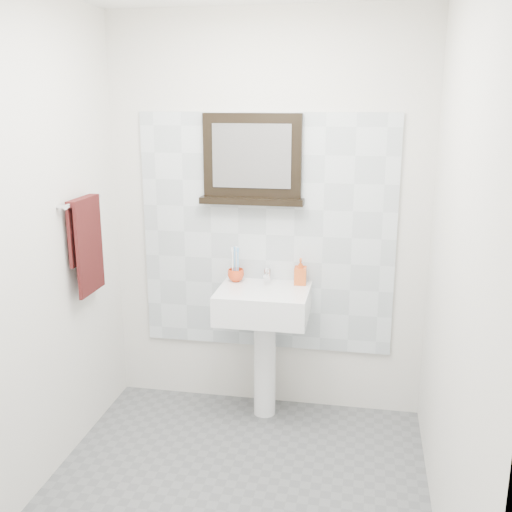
{
  "coord_description": "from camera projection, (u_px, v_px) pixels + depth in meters",
  "views": [
    {
      "loc": [
        0.61,
        -2.53,
        1.97
      ],
      "look_at": [
        0.03,
        0.55,
        1.15
      ],
      "focal_mm": 42.0,
      "sensor_mm": 36.0,
      "label": 1
    }
  ],
  "objects": [
    {
      "name": "front_wall",
      "position": [
        135.0,
        369.0,
        1.65
      ],
      "size": [
        2.0,
        0.01,
        2.5
      ],
      "primitive_type": "cube",
      "color": "silver",
      "rests_on": "ground"
    },
    {
      "name": "soap_dispenser",
      "position": [
        300.0,
        272.0,
        3.7
      ],
      "size": [
        0.08,
        0.08,
        0.16
      ],
      "primitive_type": "imported",
      "rotation": [
        0.0,
        0.0,
        0.04
      ],
      "color": "red",
      "rests_on": "pedestal_sink"
    },
    {
      "name": "toothbrush_cup",
      "position": [
        236.0,
        275.0,
        3.77
      ],
      "size": [
        0.13,
        0.13,
        0.08
      ],
      "primitive_type": "imported",
      "rotation": [
        0.0,
        0.0,
        0.27
      ],
      "color": "#DD421A",
      "rests_on": "pedestal_sink"
    },
    {
      "name": "floor",
      "position": [
        230.0,
        503.0,
        3.02
      ],
      "size": [
        2.0,
        2.2,
        0.01
      ],
      "primitive_type": "cube",
      "color": "slate",
      "rests_on": "ground"
    },
    {
      "name": "framed_mirror",
      "position": [
        252.0,
        161.0,
        3.63
      ],
      "size": [
        0.64,
        0.11,
        0.55
      ],
      "color": "black",
      "rests_on": "back_wall"
    },
    {
      "name": "left_wall",
      "position": [
        24.0,
        254.0,
        2.88
      ],
      "size": [
        0.01,
        2.2,
        2.5
      ],
      "primitive_type": "cube",
      "color": "silver",
      "rests_on": "ground"
    },
    {
      "name": "towel_bar",
      "position": [
        82.0,
        201.0,
        3.33
      ],
      "size": [
        0.07,
        0.4,
        0.03
      ],
      "color": "silver",
      "rests_on": "left_wall"
    },
    {
      "name": "toothbrushes",
      "position": [
        235.0,
        262.0,
        3.75
      ],
      "size": [
        0.05,
        0.04,
        0.21
      ],
      "color": "white",
      "rests_on": "toothbrush_cup"
    },
    {
      "name": "back_wall",
      "position": [
        267.0,
        218.0,
        3.75
      ],
      "size": [
        2.0,
        0.01,
        2.5
      ],
      "primitive_type": "cube",
      "color": "silver",
      "rests_on": "ground"
    },
    {
      "name": "right_wall",
      "position": [
        457.0,
        276.0,
        2.52
      ],
      "size": [
        0.01,
        2.2,
        2.5
      ],
      "primitive_type": "cube",
      "color": "silver",
      "rests_on": "ground"
    },
    {
      "name": "pedestal_sink",
      "position": [
        264.0,
        317.0,
        3.67
      ],
      "size": [
        0.55,
        0.44,
        0.96
      ],
      "color": "white",
      "rests_on": "ground"
    },
    {
      "name": "splashback",
      "position": [
        266.0,
        234.0,
        3.76
      ],
      "size": [
        1.6,
        0.02,
        1.5
      ],
      "primitive_type": "cube",
      "color": "silver",
      "rests_on": "back_wall"
    },
    {
      "name": "hand_towel",
      "position": [
        86.0,
        238.0,
        3.38
      ],
      "size": [
        0.06,
        0.3,
        0.55
      ],
      "color": "#350F0E",
      "rests_on": "towel_bar"
    }
  ]
}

